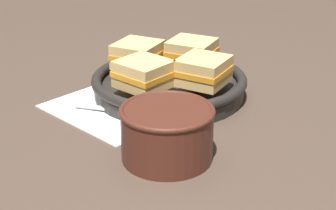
{
  "coord_description": "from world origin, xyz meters",
  "views": [
    {
      "loc": [
        0.59,
        -0.51,
        0.37
      ],
      "look_at": [
        0.05,
        -0.01,
        0.04
      ],
      "focal_mm": 55.0,
      "sensor_mm": 36.0,
      "label": 1
    }
  ],
  "objects": [
    {
      "name": "sandwich_far_right",
      "position": [
        -0.04,
        0.01,
        0.06
      ],
      "size": [
        0.09,
        0.09,
        0.05
      ],
      "rotation": [
        0.0,
        0.0,
        6.39
      ],
      "color": "#DBB26B",
      "rests_on": "skillet"
    },
    {
      "name": "napkin",
      "position": [
        -0.07,
        -0.03,
        0.0
      ],
      "size": [
        0.23,
        0.2,
        0.0
      ],
      "color": "white",
      "rests_on": "ground_plane"
    },
    {
      "name": "sandwich_far_left",
      "position": [
        -0.13,
        0.07,
        0.06
      ],
      "size": [
        0.1,
        0.11,
        0.05
      ],
      "rotation": [
        0.0,
        0.0,
        5.09
      ],
      "color": "#DBB26B",
      "rests_on": "skillet"
    },
    {
      "name": "sandwich_near_left",
      "position": [
        0.02,
        0.09,
        0.06
      ],
      "size": [
        0.1,
        0.1,
        0.05
      ],
      "rotation": [
        0.0,
        0.0,
        1.88
      ],
      "color": "#DBB26B",
      "rests_on": "skillet"
    },
    {
      "name": "sandwich_near_right",
      "position": [
        -0.07,
        0.15,
        0.06
      ],
      "size": [
        0.11,
        0.1,
        0.05
      ],
      "rotation": [
        0.0,
        0.0,
        3.52
      ],
      "color": "#DBB26B",
      "rests_on": "skillet"
    },
    {
      "name": "spoon",
      "position": [
        -0.03,
        -0.03,
        0.01
      ],
      "size": [
        0.14,
        0.09,
        0.01
      ],
      "rotation": [
        0.0,
        0.0,
        0.54
      ],
      "color": "#B7B7BC",
      "rests_on": "napkin"
    },
    {
      "name": "soup_bowl",
      "position": [
        0.11,
        -0.08,
        0.04
      ],
      "size": [
        0.13,
        0.13,
        0.08
      ],
      "color": "#4C2319",
      "rests_on": "ground_plane"
    },
    {
      "name": "skillet",
      "position": [
        -0.05,
        0.08,
        0.02
      ],
      "size": [
        0.28,
        0.28,
        0.04
      ],
      "color": "black",
      "rests_on": "ground_plane"
    },
    {
      "name": "ground_plane",
      "position": [
        0.0,
        0.0,
        0.0
      ],
      "size": [
        4.0,
        4.0,
        0.0
      ],
      "primitive_type": "plane",
      "color": "#47382D"
    }
  ]
}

